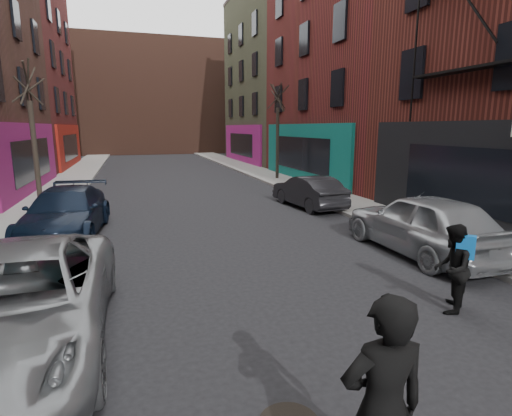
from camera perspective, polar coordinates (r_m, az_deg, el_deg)
sidewalk_left at (r=30.11m, az=-24.25°, el=4.29°), size 2.50×84.00×0.13m
sidewalk_right at (r=31.17m, az=-0.73°, el=5.51°), size 2.50×84.00×0.13m
buildings_right at (r=22.98m, az=30.08°, el=21.82°), size 12.00×56.00×16.00m
building_far at (r=55.89m, az=-15.13°, el=14.88°), size 40.00×10.00×14.00m
tree_left_far at (r=18.07m, az=-29.33°, el=10.29°), size 2.00×2.00×6.50m
tree_right_far at (r=25.29m, az=3.11°, el=11.98°), size 2.00×2.00×6.80m
parked_left_far at (r=6.95m, az=-31.09°, el=-11.56°), size 2.57×5.57×1.55m
parked_left_end at (r=13.48m, az=-25.51°, el=-0.62°), size 2.50×5.24×1.47m
parked_right_far at (r=11.32m, az=22.78°, el=-2.05°), size 1.99×4.87×1.66m
parked_right_end at (r=16.81m, az=7.49°, el=2.36°), size 1.83×4.18×1.33m
skateboarder at (r=3.68m, az=17.59°, el=-25.94°), size 0.78×0.56×1.99m
pedestrian at (r=8.04m, az=26.24°, el=-7.70°), size 1.00×0.98×1.62m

